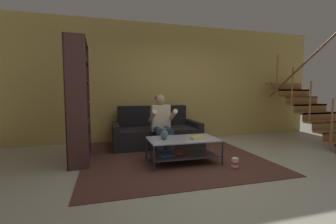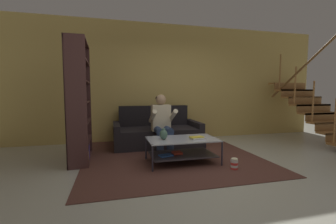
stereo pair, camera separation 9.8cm
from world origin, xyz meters
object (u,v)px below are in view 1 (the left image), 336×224
person_seated_center (162,121)px  coffee_table (182,147)px  bookshelf (76,113)px  vase (164,134)px  popcorn_tub (235,163)px  book_stack (198,138)px  couch (156,133)px

person_seated_center → coffee_table: size_ratio=0.98×
person_seated_center → bookshelf: bearing=-171.1°
vase → bookshelf: 1.56m
popcorn_tub → coffee_table: bearing=142.4°
bookshelf → book_stack: bearing=-18.8°
coffee_table → book_stack: 0.30m
book_stack → bookshelf: 2.12m
person_seated_center → book_stack: 1.02m
person_seated_center → popcorn_tub: bearing=-57.8°
coffee_table → vase: size_ratio=6.42×
couch → coffee_table: size_ratio=1.63×
coffee_table → bookshelf: 1.91m
person_seated_center → book_stack: size_ratio=4.69×
coffee_table → book_stack: (0.24, -0.10, 0.16)m
coffee_table → vase: vase is taller
vase → book_stack: size_ratio=0.74×
bookshelf → popcorn_tub: bearing=-24.5°
coffee_table → book_stack: size_ratio=4.76×
book_stack → coffee_table: bearing=157.4°
book_stack → bookshelf: bookshelf is taller
bookshelf → popcorn_tub: size_ratio=10.97×
vase → popcorn_tub: 1.21m
coffee_table → popcorn_tub: 0.89m
couch → coffee_table: (0.16, -1.39, 0.00)m
coffee_table → popcorn_tub: size_ratio=6.22×
person_seated_center → vase: size_ratio=6.32×
couch → bookshelf: size_ratio=0.92×
person_seated_center → bookshelf: 1.61m
vase → bookshelf: (-1.42, 0.55, 0.35)m
couch → book_stack: bearing=-75.1°
book_stack → bookshelf: size_ratio=0.12×
person_seated_center → popcorn_tub: size_ratio=6.12×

